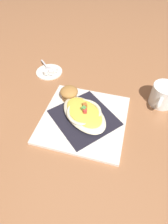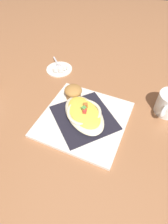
# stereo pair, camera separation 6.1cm
# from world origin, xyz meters

# --- Properties ---
(ground_plane) EXTENTS (2.60, 2.60, 0.00)m
(ground_plane) POSITION_xyz_m (0.00, 0.00, 0.00)
(ground_plane) COLOR #9D6741
(square_plate) EXTENTS (0.31, 0.31, 0.01)m
(square_plate) POSITION_xyz_m (0.00, 0.00, 0.01)
(square_plate) COLOR white
(square_plate) RESTS_ON ground_plane
(folded_napkin) EXTENTS (0.26, 0.26, 0.00)m
(folded_napkin) POSITION_xyz_m (0.00, 0.00, 0.01)
(folded_napkin) COLOR black
(folded_napkin) RESTS_ON square_plate
(gratin_dish) EXTENTS (0.21, 0.21, 0.05)m
(gratin_dish) POSITION_xyz_m (-0.00, 0.00, 0.03)
(gratin_dish) COLOR beige
(gratin_dish) RESTS_ON folded_napkin
(muffin) EXTENTS (0.06, 0.06, 0.05)m
(muffin) POSITION_xyz_m (-0.08, -0.07, 0.04)
(muffin) COLOR #A36D39
(muffin) RESTS_ON square_plate
(coffee_mug) EXTENTS (0.11, 0.09, 0.08)m
(coffee_mug) POSITION_xyz_m (-0.13, 0.26, 0.03)
(coffee_mug) COLOR white
(coffee_mug) RESTS_ON ground_plane
(creamer_saucer) EXTENTS (0.11, 0.11, 0.01)m
(creamer_saucer) POSITION_xyz_m (-0.24, -0.19, 0.00)
(creamer_saucer) COLOR white
(creamer_saucer) RESTS_ON ground_plane
(spoon) EXTENTS (0.09, 0.08, 0.01)m
(spoon) POSITION_xyz_m (-0.24, -0.20, 0.01)
(spoon) COLOR silver
(spoon) RESTS_ON creamer_saucer
(creamer_cup_0) EXTENTS (0.02, 0.02, 0.02)m
(creamer_cup_0) POSITION_xyz_m (-0.22, -0.20, 0.02)
(creamer_cup_0) COLOR silver
(creamer_cup_0) RESTS_ON creamer_saucer
(creamer_cup_1) EXTENTS (0.02, 0.02, 0.02)m
(creamer_cup_1) POSITION_xyz_m (-0.22, -0.18, 0.02)
(creamer_cup_1) COLOR silver
(creamer_cup_1) RESTS_ON creamer_saucer
(creamer_cup_2) EXTENTS (0.02, 0.02, 0.02)m
(creamer_cup_2) POSITION_xyz_m (-0.24, -0.17, 0.02)
(creamer_cup_2) COLOR white
(creamer_cup_2) RESTS_ON creamer_saucer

